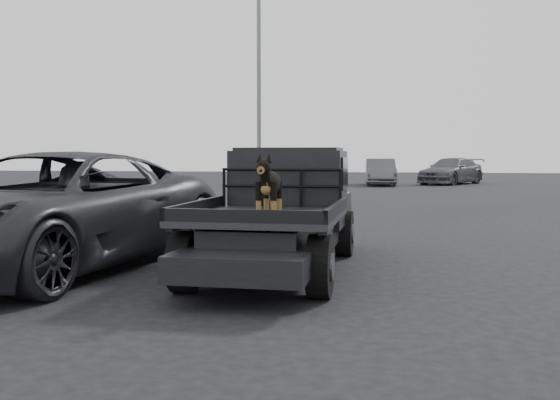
% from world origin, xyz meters
% --- Properties ---
extents(ground, '(120.00, 120.00, 0.00)m').
position_xyz_m(ground, '(0.00, 0.00, 0.00)').
color(ground, black).
rests_on(ground, ground).
extents(flatbed_ute, '(2.00, 5.40, 0.92)m').
position_xyz_m(flatbed_ute, '(-0.04, 2.11, 0.46)').
color(flatbed_ute, black).
rests_on(flatbed_ute, ground).
extents(ute_cab, '(1.72, 1.30, 0.88)m').
position_xyz_m(ute_cab, '(-0.04, 3.06, 1.36)').
color(ute_cab, black).
rests_on(ute_cab, flatbed_ute).
extents(headache_rack, '(1.80, 0.08, 0.55)m').
position_xyz_m(headache_rack, '(-0.04, 2.31, 1.20)').
color(headache_rack, black).
rests_on(headache_rack, flatbed_ute).
extents(dog, '(0.32, 0.60, 0.74)m').
position_xyz_m(dog, '(0.16, 0.53, 1.29)').
color(dog, black).
rests_on(dog, flatbed_ute).
extents(parked_suv, '(3.61, 6.56, 1.74)m').
position_xyz_m(parked_suv, '(-3.36, 1.61, 0.87)').
color(parked_suv, '#2A2B2F').
rests_on(parked_suv, ground).
extents(distant_car_a, '(1.99, 4.79, 1.54)m').
position_xyz_m(distant_car_a, '(0.54, 29.90, 0.77)').
color(distant_car_a, '#4F5055').
rests_on(distant_car_a, ground).
extents(distant_car_b, '(4.66, 5.82, 1.58)m').
position_xyz_m(distant_car_b, '(4.69, 32.09, 0.79)').
color(distant_car_b, '#4F5055').
rests_on(distant_car_b, ground).
extents(floodlight_near, '(1.08, 0.28, 14.91)m').
position_xyz_m(floodlight_near, '(-4.49, 20.28, 8.06)').
color(floodlight_near, slate).
rests_on(floodlight_near, ground).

